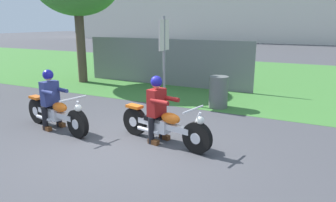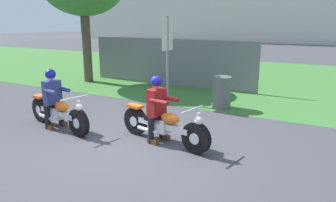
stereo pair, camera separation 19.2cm
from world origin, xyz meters
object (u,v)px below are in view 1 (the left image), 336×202
Objects in this scene: rider_follow at (50,95)px; rider_lead at (157,104)px; sign_banner at (164,46)px; trash_can at (218,92)px; motorcycle_lead at (164,125)px; motorcycle_follow at (56,114)px.

rider_lead is at bearing 19.82° from rider_follow.
rider_lead is at bearing -64.94° from sign_banner.
sign_banner is (-1.40, 2.99, 0.92)m from rider_lead.
rider_follow is 1.51× the size of trash_can.
motorcycle_lead is 2.81m from rider_follow.
trash_can is at bearing 5.32° from sign_banner.
trash_can is 0.35× the size of sign_banner.
rider_lead reaches higher than trash_can.
sign_banner is at bearing 126.60° from rider_lead.
rider_follow reaches higher than motorcycle_lead.
rider_lead is 3.42m from sign_banner.
rider_lead reaches higher than motorcycle_follow.
trash_can is (2.73, 3.56, 0.08)m from motorcycle_follow.
rider_lead is 2.62m from rider_follow.
rider_follow is 0.53× the size of sign_banner.
rider_lead is (-0.17, 0.04, 0.43)m from motorcycle_lead.
sign_banner is (-1.69, -0.16, 1.26)m from trash_can.
rider_follow is (-0.17, 0.04, 0.43)m from motorcycle_follow.
motorcycle_follow is at bearing -106.90° from sign_banner.
rider_lead is at bearing 179.15° from motorcycle_lead.
motorcycle_lead is at bearing -0.85° from rider_lead.
rider_follow is 3.69m from sign_banner.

